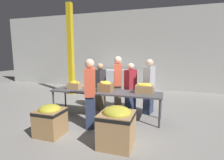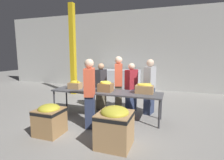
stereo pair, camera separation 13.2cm
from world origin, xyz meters
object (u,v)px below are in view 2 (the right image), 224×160
object	(u,v)px
donation_bin_0	(50,118)
volunteer_2	(131,88)
banana_box_1	(106,86)
volunteer_0	(118,84)
banana_box_0	(75,85)
pallet_stack_1	(109,80)
pallet_stack_0	(129,81)
volunteer_3	(149,87)
sorting_table	(105,93)
volunteer_1	(90,94)
support_pillar	(73,50)
banana_box_2	(144,88)
donation_bin_1	(115,125)
volunteer_4	(101,87)

from	to	relation	value
donation_bin_0	volunteer_2	bearing A→B (deg)	57.93
banana_box_1	volunteer_0	size ratio (longest dim) A/B	0.22
banana_box_0	pallet_stack_1	size ratio (longest dim) A/B	0.36
pallet_stack_0	volunteer_3	bearing A→B (deg)	-65.47
banana_box_1	volunteer_3	bearing A→B (deg)	33.07
sorting_table	banana_box_1	world-z (taller)	banana_box_1
volunteer_1	volunteer_2	distance (m)	1.66
support_pillar	pallet_stack_1	xyz separation A→B (m)	(1.24, 1.38, -1.50)
banana_box_2	volunteer_1	distance (m)	1.49
donation_bin_0	pallet_stack_1	distance (m)	5.18
donation_bin_0	support_pillar	world-z (taller)	support_pillar
banana_box_1	volunteer_1	world-z (taller)	volunteer_1
sorting_table	banana_box_1	xyz separation A→B (m)	(0.02, -0.03, 0.20)
volunteer_3	donation_bin_1	distance (m)	2.25
volunteer_4	volunteer_0	bearing A→B (deg)	105.42
banana_box_0	volunteer_0	distance (m)	1.36
banana_box_1	donation_bin_1	distance (m)	1.69
volunteer_1	donation_bin_1	world-z (taller)	volunteer_1
donation_bin_0	banana_box_1	bearing A→B (deg)	60.56
volunteer_1	pallet_stack_1	size ratio (longest dim) A/B	1.61
banana_box_2	pallet_stack_0	xyz separation A→B (m)	(-1.31, 3.62, -0.39)
banana_box_0	donation_bin_1	xyz separation A→B (m)	(1.78, -1.50, -0.46)
volunteer_0	donation_bin_0	distance (m)	2.42
banana_box_2	pallet_stack_1	xyz separation A→B (m)	(-2.33, 3.61, -0.40)
volunteer_3	donation_bin_0	world-z (taller)	volunteer_3
sorting_table	volunteer_2	distance (m)	0.94
banana_box_2	donation_bin_1	distance (m)	1.66
banana_box_0	support_pillar	distance (m)	2.93
banana_box_0	volunteer_3	bearing A→B (deg)	17.46
banana_box_0	support_pillar	size ratio (longest dim) A/B	0.10
volunteer_0	volunteer_1	bearing A→B (deg)	-28.47
donation_bin_1	support_pillar	xyz separation A→B (m)	(-3.23, 3.78, 1.57)
banana_box_2	sorting_table	bearing A→B (deg)	-175.39
volunteer_1	donation_bin_1	xyz separation A→B (m)	(0.88, -0.69, -0.42)
pallet_stack_0	donation_bin_0	bearing A→B (deg)	-96.44
banana_box_2	donation_bin_1	world-z (taller)	banana_box_2
volunteer_2	pallet_stack_0	xyz separation A→B (m)	(-0.80, 2.97, -0.25)
volunteer_3	volunteer_1	bearing A→B (deg)	-26.06
sorting_table	pallet_stack_1	bearing A→B (deg)	108.42
volunteer_1	volunteer_3	world-z (taller)	volunteer_1
donation_bin_0	sorting_table	bearing A→B (deg)	61.56
banana_box_1	volunteer_3	world-z (taller)	volunteer_3
pallet_stack_1	donation_bin_0	bearing A→B (deg)	-85.14
banana_box_1	donation_bin_1	size ratio (longest dim) A/B	0.47
volunteer_4	donation_bin_1	world-z (taller)	volunteer_4
support_pillar	pallet_stack_1	distance (m)	2.38
banana_box_2	pallet_stack_1	distance (m)	4.32
banana_box_0	banana_box_2	xyz separation A→B (m)	(2.11, 0.06, 0.02)
volunteer_2	pallet_stack_1	xyz separation A→B (m)	(-1.82, 2.96, -0.26)
volunteer_3	pallet_stack_0	distance (m)	3.30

